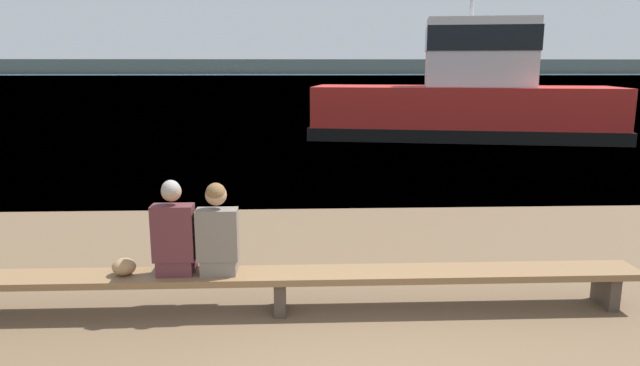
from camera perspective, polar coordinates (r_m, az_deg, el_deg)
name	(u,v)px	position (r m, az deg, el deg)	size (l,w,h in m)	color
water_surface	(297,78)	(130.23, -2.31, 10.48)	(240.00, 240.00, 0.00)	teal
far_shoreline	(296,67)	(200.29, -2.39, 11.56)	(600.00, 12.00, 4.76)	#4C4C42
bench_main	(280,279)	(6.17, -4.03, -9.54)	(7.74, 0.47, 0.44)	brown
person_left	(174,234)	(6.14, -14.38, -4.99)	(0.43, 0.42, 1.02)	#56282D
person_right	(218,234)	(6.07, -10.18, -5.07)	(0.43, 0.43, 0.99)	#70665B
shopping_bag	(124,267)	(6.37, -19.00, -7.91)	(0.25, 0.24, 0.18)	#9E754C
tugboat_red	(466,102)	(21.34, 14.37, 7.90)	(11.23, 5.16, 7.50)	red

